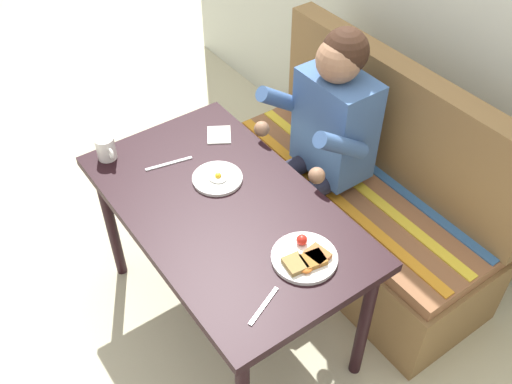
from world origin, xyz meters
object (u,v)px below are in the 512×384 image
(plate_breakfast, at_px, (305,258))
(fork, at_px, (264,306))
(plate_eggs, at_px, (217,178))
(couch, at_px, (359,200))
(coffee_mug, at_px, (106,148))
(table, at_px, (225,221))
(napkin, at_px, (219,135))
(person, at_px, (322,133))
(knife, at_px, (169,164))

(plate_breakfast, relative_size, fork, 1.37)
(plate_eggs, xyz_separation_m, fork, (0.60, -0.21, -0.01))
(plate_eggs, bearing_deg, couch, 78.84)
(coffee_mug, xyz_separation_m, fork, (0.98, 0.09, -0.05))
(plate_breakfast, bearing_deg, fork, -72.54)
(table, xyz_separation_m, couch, (0.00, 0.76, -0.32))
(couch, relative_size, napkin, 11.83)
(table, relative_size, person, 0.99)
(table, distance_m, couch, 0.83)
(couch, xyz_separation_m, coffee_mug, (-0.52, -1.00, 0.45))
(table, distance_m, fork, 0.49)
(table, height_order, plate_eggs, plate_eggs)
(table, relative_size, knife, 6.00)
(coffee_mug, height_order, napkin, coffee_mug)
(couch, distance_m, plate_breakfast, 0.89)
(plate_breakfast, distance_m, knife, 0.74)
(napkin, distance_m, fork, 0.92)
(couch, bearing_deg, plate_breakfast, -60.21)
(napkin, xyz_separation_m, fork, (0.84, -0.37, -0.00))
(coffee_mug, relative_size, knife, 0.59)
(couch, relative_size, fork, 8.47)
(person, xyz_separation_m, coffee_mug, (-0.40, -0.83, 0.04))
(table, xyz_separation_m, napkin, (-0.38, 0.22, 0.09))
(couch, height_order, plate_breakfast, couch)
(person, xyz_separation_m, plate_breakfast, (0.51, -0.51, 0.00))
(couch, xyz_separation_m, napkin, (-0.38, -0.54, 0.40))
(fork, bearing_deg, couch, 93.83)
(couch, height_order, coffee_mug, couch)
(coffee_mug, bearing_deg, napkin, 72.75)
(couch, bearing_deg, table, -90.00)
(napkin, relative_size, fork, 0.72)
(knife, bearing_deg, person, 82.81)
(coffee_mug, bearing_deg, couch, 62.60)
(couch, bearing_deg, knife, -112.42)
(person, bearing_deg, fork, -51.81)
(table, bearing_deg, coffee_mug, -155.30)
(person, bearing_deg, couch, 56.04)
(table, height_order, plate_breakfast, plate_breakfast)
(napkin, bearing_deg, plate_breakfast, -10.21)
(plate_eggs, bearing_deg, coffee_mug, -141.94)
(coffee_mug, bearing_deg, table, 24.70)
(table, distance_m, coffee_mug, 0.59)
(couch, distance_m, knife, 0.97)
(napkin, bearing_deg, knife, -81.46)
(plate_breakfast, distance_m, fork, 0.24)
(plate_eggs, relative_size, fork, 1.19)
(couch, bearing_deg, plate_eggs, -101.16)
(napkin, height_order, knife, napkin)
(plate_breakfast, relative_size, coffee_mug, 1.98)
(plate_eggs, height_order, napkin, plate_eggs)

